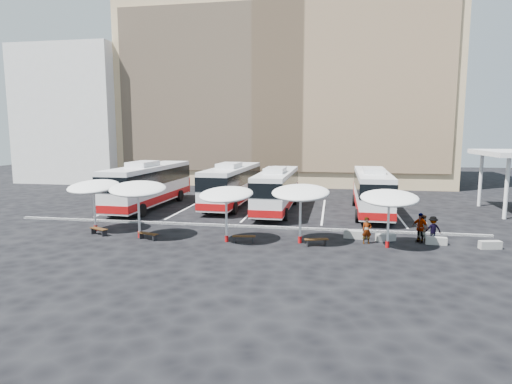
% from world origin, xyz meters
% --- Properties ---
extents(ground, '(120.00, 120.00, 0.00)m').
position_xyz_m(ground, '(0.00, 0.00, 0.00)').
color(ground, black).
rests_on(ground, ground).
extents(sandstone_building, '(42.00, 18.25, 29.60)m').
position_xyz_m(sandstone_building, '(0.00, 31.87, 12.63)').
color(sandstone_building, tan).
rests_on(sandstone_building, ground).
extents(apartment_block, '(14.00, 14.00, 18.00)m').
position_xyz_m(apartment_block, '(-28.00, 28.00, 9.00)').
color(apartment_block, silver).
rests_on(apartment_block, ground).
extents(curb_divider, '(34.00, 0.25, 0.15)m').
position_xyz_m(curb_divider, '(0.00, 0.50, 0.07)').
color(curb_divider, black).
rests_on(curb_divider, ground).
extents(bay_lines, '(24.15, 12.00, 0.01)m').
position_xyz_m(bay_lines, '(0.00, 8.00, 0.01)').
color(bay_lines, white).
rests_on(bay_lines, ground).
extents(bus_0, '(3.31, 13.32, 4.21)m').
position_xyz_m(bus_0, '(-9.46, 7.03, 2.15)').
color(bus_0, silver).
rests_on(bus_0, ground).
extents(bus_1, '(3.26, 12.69, 4.00)m').
position_xyz_m(bus_1, '(-2.34, 9.30, 2.04)').
color(bus_1, silver).
rests_on(bus_1, ground).
extents(bus_2, '(2.91, 12.05, 3.82)m').
position_xyz_m(bus_2, '(2.04, 7.23, 1.95)').
color(bus_2, silver).
rests_on(bus_2, ground).
extents(bus_3, '(3.01, 12.27, 3.88)m').
position_xyz_m(bus_3, '(9.96, 7.68, 1.98)').
color(bus_3, silver).
rests_on(bus_3, ground).
extents(sunshade_0, '(3.43, 3.48, 3.58)m').
position_xyz_m(sunshade_0, '(-9.20, -2.41, 3.04)').
color(sunshade_0, silver).
rests_on(sunshade_0, ground).
extents(sunshade_1, '(4.50, 4.52, 3.70)m').
position_xyz_m(sunshade_1, '(-5.37, -3.70, 3.15)').
color(sunshade_1, silver).
rests_on(sunshade_1, ground).
extents(sunshade_2, '(3.82, 3.86, 3.47)m').
position_xyz_m(sunshade_2, '(0.36, -3.71, 2.95)').
color(sunshade_2, silver).
rests_on(sunshade_2, ground).
extents(sunshade_3, '(3.77, 3.81, 3.64)m').
position_xyz_m(sunshade_3, '(4.84, -3.19, 3.10)').
color(sunshade_3, silver).
rests_on(sunshade_3, ground).
extents(sunshade_4, '(3.51, 3.55, 3.45)m').
position_xyz_m(sunshade_4, '(9.96, -3.35, 2.93)').
color(sunshade_4, silver).
rests_on(sunshade_4, ground).
extents(wood_bench_0, '(1.48, 0.96, 0.45)m').
position_xyz_m(wood_bench_0, '(-8.34, -3.48, 0.34)').
color(wood_bench_0, black).
rests_on(wood_bench_0, ground).
extents(wood_bench_1, '(1.44, 0.80, 0.43)m').
position_xyz_m(wood_bench_1, '(-4.62, -4.09, 0.33)').
color(wood_bench_1, black).
rests_on(wood_bench_1, ground).
extents(wood_bench_2, '(1.45, 0.56, 0.43)m').
position_xyz_m(wood_bench_2, '(1.46, -3.71, 0.33)').
color(wood_bench_2, black).
rests_on(wood_bench_2, ground).
extents(wood_bench_3, '(1.47, 0.75, 0.44)m').
position_xyz_m(wood_bench_3, '(5.85, -3.72, 0.33)').
color(wood_bench_3, black).
rests_on(wood_bench_3, ground).
extents(conc_bench_0, '(1.38, 0.65, 0.50)m').
position_xyz_m(conc_bench_0, '(8.17, -1.44, 0.25)').
color(conc_bench_0, gray).
rests_on(conc_bench_0, ground).
extents(conc_bench_1, '(1.28, 0.84, 0.46)m').
position_xyz_m(conc_bench_1, '(10.05, -1.75, 0.23)').
color(conc_bench_1, gray).
rests_on(conc_bench_1, ground).
extents(conc_bench_2, '(1.22, 0.47, 0.45)m').
position_xyz_m(conc_bench_2, '(12.95, -2.10, 0.23)').
color(conc_bench_2, gray).
rests_on(conc_bench_2, ground).
extents(conc_bench_3, '(1.29, 0.65, 0.46)m').
position_xyz_m(conc_bench_3, '(15.80, -2.57, 0.23)').
color(conc_bench_3, gray).
rests_on(conc_bench_3, ground).
extents(passenger_0, '(0.66, 0.51, 1.62)m').
position_xyz_m(passenger_0, '(8.83, -2.61, 0.81)').
color(passenger_0, black).
rests_on(passenger_0, ground).
extents(passenger_1, '(1.04, 0.97, 1.70)m').
position_xyz_m(passenger_1, '(12.24, -1.63, 0.85)').
color(passenger_1, black).
rests_on(passenger_1, ground).
extents(passenger_2, '(1.10, 1.04, 1.83)m').
position_xyz_m(passenger_2, '(12.06, -1.72, 0.91)').
color(passenger_2, black).
rests_on(passenger_2, ground).
extents(passenger_3, '(1.12, 0.77, 1.60)m').
position_xyz_m(passenger_3, '(12.85, -1.48, 0.80)').
color(passenger_3, black).
rests_on(passenger_3, ground).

